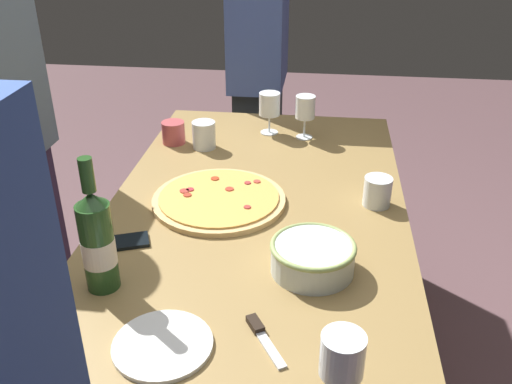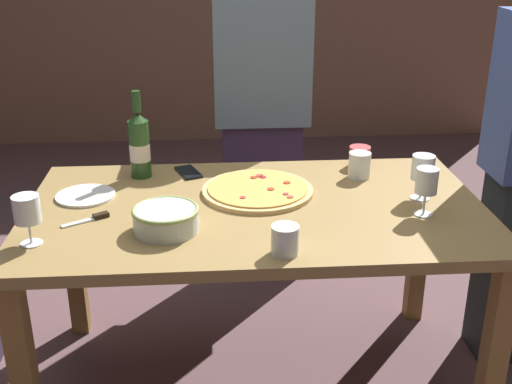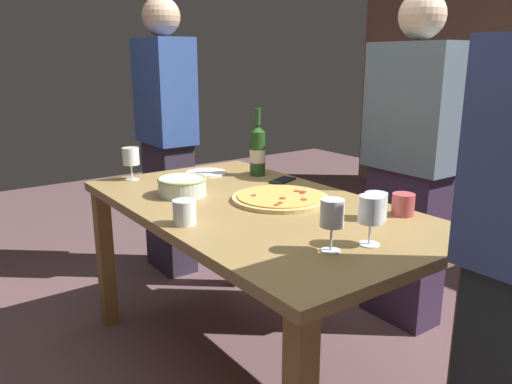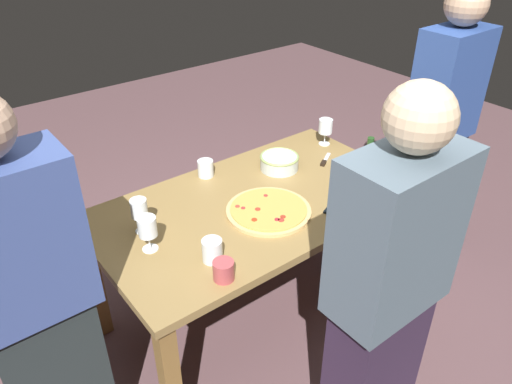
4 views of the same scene
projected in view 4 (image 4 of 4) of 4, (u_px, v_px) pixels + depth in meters
The scene contains 17 objects.
ground_plane at pixel (256, 310), 2.84m from camera, with size 8.00×8.00×0.00m, color brown.
dining_table at pixel (256, 216), 2.49m from camera, with size 1.60×0.90×0.75m.
pizza at pixel (269, 210), 2.35m from camera, with size 0.41×0.41×0.03m.
serving_bowl at pixel (279, 161), 2.69m from camera, with size 0.21×0.21×0.08m.
wine_bottle at pixel (366, 177), 2.38m from camera, with size 0.08×0.08×0.34m.
wine_glass_near_pizza at pixel (326, 127), 2.91m from camera, with size 0.08×0.08×0.16m.
wine_glass_by_bottle at pixel (147, 227), 2.06m from camera, with size 0.08×0.08×0.16m.
wine_glass_far_left at pixel (139, 209), 2.17m from camera, with size 0.07×0.07×0.17m.
cup_amber at pixel (206, 168), 2.63m from camera, with size 0.08×0.08×0.09m, color white.
cup_ceramic at pixel (212, 250), 2.03m from camera, with size 0.09×0.09×0.10m, color white.
cup_spare at pixel (224, 270), 1.94m from camera, with size 0.09×0.09×0.08m, color #B4494D.
side_plate at pixel (358, 172), 2.67m from camera, with size 0.21×0.21×0.01m, color white.
cell_phone at pixel (340, 213), 2.34m from camera, with size 0.07×0.14×0.01m, color black.
pizza_knife at pixel (325, 161), 2.78m from camera, with size 0.15×0.10×0.02m.
person_host at pixel (35, 304), 1.76m from camera, with size 0.43×0.24×1.61m.
person_guest_left at pixel (385, 297), 1.77m from camera, with size 0.44×0.24×1.63m.
person_guest_right at pixel (439, 131), 2.88m from camera, with size 0.40×0.24×1.68m.
Camera 4 is at (1.26, 1.61, 2.08)m, focal length 34.62 mm.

